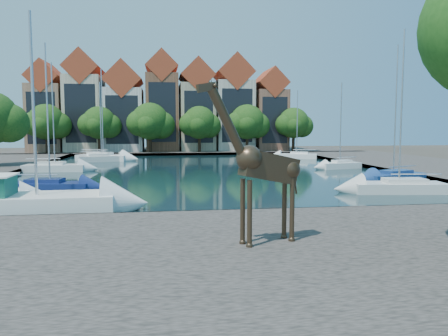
# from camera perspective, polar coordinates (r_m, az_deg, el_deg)

# --- Properties ---
(ground) EXTENTS (160.00, 160.00, 0.00)m
(ground) POSITION_cam_1_polar(r_m,az_deg,el_deg) (22.18, 2.86, -6.63)
(ground) COLOR #38332B
(ground) RESTS_ON ground
(water_basin) EXTENTS (38.00, 50.00, 0.08)m
(water_basin) POSITION_cam_1_polar(r_m,az_deg,el_deg) (45.71, -2.87, -0.35)
(water_basin) COLOR black
(water_basin) RESTS_ON ground
(near_quay) EXTENTS (50.00, 14.00, 0.50)m
(near_quay) POSITION_cam_1_polar(r_m,az_deg,el_deg) (15.51, 7.89, -11.02)
(near_quay) COLOR #554E49
(near_quay) RESTS_ON ground
(far_quay) EXTENTS (60.00, 16.00, 0.50)m
(far_quay) POSITION_cam_1_polar(r_m,az_deg,el_deg) (77.53, -5.04, 2.16)
(far_quay) COLOR #554E49
(far_quay) RESTS_ON ground
(right_quay) EXTENTS (14.00, 52.00, 0.50)m
(right_quay) POSITION_cam_1_polar(r_m,az_deg,el_deg) (54.04, 24.56, 0.28)
(right_quay) COLOR #554E49
(right_quay) RESTS_ON ground
(townhouse_west_end) EXTENTS (5.44, 9.18, 14.93)m
(townhouse_west_end) POSITION_cam_1_polar(r_m,az_deg,el_deg) (79.59, -21.98, 6.99)
(townhouse_west_end) COLOR #966D52
(townhouse_west_end) RESTS_ON far_quay
(townhouse_west_mid) EXTENTS (5.94, 9.18, 16.79)m
(townhouse_west_mid) POSITION_cam_1_polar(r_m,az_deg,el_deg) (78.43, -17.71, 7.80)
(townhouse_west_mid) COLOR beige
(townhouse_west_mid) RESTS_ON far_quay
(townhouse_west_inner) EXTENTS (6.43, 9.18, 15.15)m
(townhouse_west_inner) POSITION_cam_1_polar(r_m,az_deg,el_deg) (77.59, -12.91, 7.29)
(townhouse_west_inner) COLOR silver
(townhouse_west_inner) RESTS_ON far_quay
(townhouse_center) EXTENTS (5.44, 9.18, 16.93)m
(townhouse_center) POSITION_cam_1_polar(r_m,az_deg,el_deg) (77.37, -8.08, 8.13)
(townhouse_center) COLOR brown
(townhouse_center) RESTS_ON far_quay
(townhouse_east_inner) EXTENTS (5.94, 9.18, 15.79)m
(townhouse_east_inner) POSITION_cam_1_polar(r_m,az_deg,el_deg) (77.59, -3.60, 7.70)
(townhouse_east_inner) COLOR tan
(townhouse_east_inner) RESTS_ON far_quay
(townhouse_east_mid) EXTENTS (6.43, 9.18, 16.65)m
(townhouse_east_mid) POSITION_cam_1_polar(r_m,az_deg,el_deg) (78.39, 1.19, 7.96)
(townhouse_east_mid) COLOR beige
(townhouse_east_mid) RESTS_ON far_quay
(townhouse_east_end) EXTENTS (5.44, 9.18, 14.43)m
(townhouse_east_end) POSITION_cam_1_polar(r_m,az_deg,el_deg) (79.66, 5.84, 7.17)
(townhouse_east_end) COLOR brown
(townhouse_east_end) RESTS_ON far_quay
(far_tree_far_west) EXTENTS (7.28, 5.60, 7.68)m
(far_tree_far_west) POSITION_cam_1_polar(r_m,az_deg,el_deg) (73.95, -22.11, 5.45)
(far_tree_far_west) COLOR #332114
(far_tree_far_west) RESTS_ON far_quay
(far_tree_west) EXTENTS (6.76, 5.20, 7.36)m
(far_tree_west) POSITION_cam_1_polar(r_m,az_deg,el_deg) (72.45, -15.93, 5.56)
(far_tree_west) COLOR #332114
(far_tree_west) RESTS_ON far_quay
(far_tree_mid_west) EXTENTS (7.80, 6.00, 8.00)m
(far_tree_mid_west) POSITION_cam_1_polar(r_m,az_deg,el_deg) (71.81, -9.56, 5.87)
(far_tree_mid_west) COLOR #332114
(far_tree_mid_west) RESTS_ON far_quay
(far_tree_mid_east) EXTENTS (7.02, 5.40, 7.52)m
(far_tree_mid_east) POSITION_cam_1_polar(r_m,az_deg,el_deg) (72.06, -3.16, 5.81)
(far_tree_mid_east) COLOR #332114
(far_tree_mid_east) RESTS_ON far_quay
(far_tree_east) EXTENTS (7.54, 5.80, 7.84)m
(far_tree_east) POSITION_cam_1_polar(r_m,az_deg,el_deg) (73.19, 3.13, 5.88)
(far_tree_east) COLOR #332114
(far_tree_east) RESTS_ON far_quay
(far_tree_far_east) EXTENTS (6.76, 5.20, 7.36)m
(far_tree_far_east) POSITION_cam_1_polar(r_m,az_deg,el_deg) (75.16, 9.14, 5.69)
(far_tree_far_east) COLOR #332114
(far_tree_far_east) RESTS_ON far_quay
(giraffe_statue) EXTENTS (3.81, 1.62, 5.57)m
(giraffe_statue) POSITION_cam_1_polar(r_m,az_deg,el_deg) (15.31, 4.98, 0.20)
(giraffe_statue) COLOR #3A2B1D
(giraffe_statue) RESTS_ON near_quay
(motorsailer) EXTENTS (10.50, 3.43, 10.40)m
(motorsailer) POSITION_cam_1_polar(r_m,az_deg,el_deg) (25.37, -26.71, -3.67)
(motorsailer) COLOR white
(motorsailer) RESTS_ON water_basin
(sailboat_left_b) EXTENTS (5.80, 2.70, 10.29)m
(sailboat_left_b) POSITION_cam_1_polar(r_m,az_deg,el_deg) (33.14, -21.77, -1.98)
(sailboat_left_b) COLOR navy
(sailboat_left_b) RESTS_ON water_basin
(sailboat_left_c) EXTENTS (6.19, 2.49, 10.94)m
(sailboat_left_c) POSITION_cam_1_polar(r_m,az_deg,el_deg) (47.75, -21.22, 0.25)
(sailboat_left_c) COLOR silver
(sailboat_left_c) RESTS_ON water_basin
(sailboat_left_d) EXTENTS (5.92, 3.16, 10.29)m
(sailboat_left_d) POSITION_cam_1_polar(r_m,az_deg,el_deg) (59.38, -15.70, 1.38)
(sailboat_left_d) COLOR silver
(sailboat_left_d) RESTS_ON water_basin
(sailboat_left_e) EXTENTS (7.49, 4.81, 12.20)m
(sailboat_left_e) POSITION_cam_1_polar(r_m,az_deg,el_deg) (61.09, -15.49, 1.52)
(sailboat_left_e) COLOR white
(sailboat_left_e) RESTS_ON water_basin
(sailboat_right_a) EXTENTS (6.52, 3.02, 11.08)m
(sailboat_right_a) POSITION_cam_1_polar(r_m,az_deg,el_deg) (32.52, 21.86, -2.04)
(sailboat_right_a) COLOR silver
(sailboat_right_a) RESTS_ON water_basin
(sailboat_right_b) EXTENTS (6.09, 3.79, 11.21)m
(sailboat_right_b) POSITION_cam_1_polar(r_m,az_deg,el_deg) (39.12, 21.25, -0.86)
(sailboat_right_b) COLOR navy
(sailboat_right_b) RESTS_ON water_basin
(sailboat_right_c) EXTENTS (4.88, 2.68, 9.24)m
(sailboat_right_c) POSITION_cam_1_polar(r_m,az_deg,el_deg) (49.06, 14.89, 0.54)
(sailboat_right_c) COLOR silver
(sailboat_right_c) RESTS_ON water_basin
(sailboat_right_d) EXTENTS (5.97, 3.90, 9.67)m
(sailboat_right_d) POSITION_cam_1_polar(r_m,az_deg,el_deg) (63.44, 9.47, 1.72)
(sailboat_right_d) COLOR white
(sailboat_right_d) RESTS_ON water_basin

